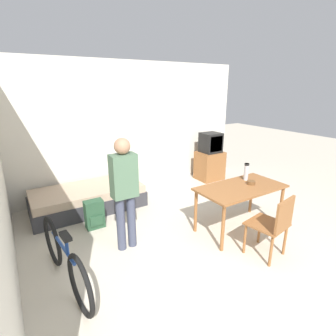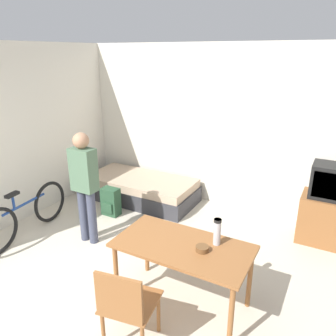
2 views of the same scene
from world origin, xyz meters
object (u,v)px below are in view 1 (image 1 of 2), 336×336
(mate_bowl, at_px, (251,183))
(backpack, at_px, (94,214))
(person_standing, at_px, (124,187))
(thermos_flask, at_px, (246,171))
(bicycle, at_px, (65,260))
(dining_table, at_px, (241,192))
(daybed, at_px, (88,198))
(tv, at_px, (210,159))
(wooden_chair, at_px, (274,223))

(mate_bowl, xyz_separation_m, backpack, (-2.15, 1.26, -0.52))
(person_standing, xyz_separation_m, thermos_flask, (2.00, -0.30, -0.04))
(bicycle, height_order, backpack, bicycle)
(mate_bowl, bearing_deg, dining_table, 178.55)
(person_standing, height_order, mate_bowl, person_standing)
(daybed, bearing_deg, bicycle, -112.75)
(daybed, xyz_separation_m, tv, (2.99, 0.07, 0.30))
(mate_bowl, relative_size, backpack, 0.28)
(daybed, relative_size, mate_bowl, 15.39)
(tv, distance_m, backpack, 3.21)
(dining_table, distance_m, bicycle, 2.62)
(tv, bearing_deg, wooden_chair, -115.32)
(backpack, bearing_deg, wooden_chair, -48.70)
(backpack, bearing_deg, tv, 14.62)
(daybed, relative_size, backpack, 4.28)
(dining_table, distance_m, person_standing, 1.80)
(bicycle, relative_size, backpack, 3.48)
(tv, relative_size, person_standing, 0.72)
(bicycle, relative_size, person_standing, 1.03)
(mate_bowl, bearing_deg, tv, 65.35)
(tv, relative_size, backpack, 2.46)
(bicycle, bearing_deg, backpack, 58.83)
(thermos_flask, xyz_separation_m, mate_bowl, (-0.08, -0.18, -0.13))
(tv, bearing_deg, dining_table, -119.39)
(person_standing, relative_size, thermos_flask, 5.62)
(tv, xyz_separation_m, bicycle, (-3.76, -1.91, -0.17))
(tv, xyz_separation_m, backpack, (-3.09, -0.81, -0.28))
(daybed, bearing_deg, dining_table, -47.53)
(dining_table, height_order, thermos_flask, thermos_flask)
(daybed, relative_size, thermos_flask, 7.09)
(daybed, relative_size, bicycle, 1.23)
(tv, xyz_separation_m, dining_table, (-1.16, -2.06, 0.13))
(person_standing, xyz_separation_m, mate_bowl, (1.92, -0.48, -0.16))
(mate_bowl, bearing_deg, bicycle, 176.70)
(daybed, xyz_separation_m, person_standing, (0.12, -1.52, 0.71))
(bicycle, height_order, person_standing, person_standing)
(dining_table, bearing_deg, person_standing, 164.44)
(dining_table, distance_m, backpack, 2.34)
(tv, bearing_deg, thermos_flask, -114.77)
(daybed, height_order, backpack, backpack)
(dining_table, distance_m, wooden_chair, 0.78)
(backpack, bearing_deg, thermos_flask, -25.90)
(wooden_chair, distance_m, backpack, 2.69)
(dining_table, height_order, bicycle, bicycle)
(tv, distance_m, person_standing, 3.31)
(dining_table, relative_size, bicycle, 0.85)
(bicycle, height_order, mate_bowl, mate_bowl)
(wooden_chair, height_order, mate_bowl, wooden_chair)
(daybed, xyz_separation_m, dining_table, (1.83, -2.00, 0.44))
(thermos_flask, bearing_deg, backpack, 154.10)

